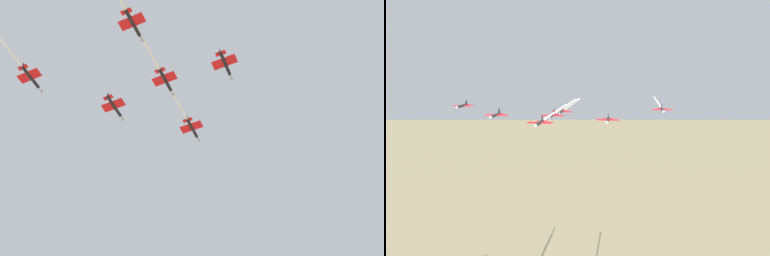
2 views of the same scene
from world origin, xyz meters
TOP-DOWN VIEW (x-y plane):
  - jet_lead at (21.83, 7.61)m, footprint 56.18×10.08m
  - jet_port_inner at (21.03, -10.79)m, footprint 10.26×7.54m
  - jet_starboard_inner at (25.40, 25.67)m, footprint 10.26×7.54m
  - jet_port_outer at (47.57, 4.52)m, footprint 68.67×11.58m
  - jet_starboard_outer at (56.16, -33.49)m, footprint 61.15×10.68m
  - jet_center_rear at (45.81, 41.71)m, footprint 10.26×7.54m
  - jet_port_trail at (65.67, 2.35)m, footprint 64.42×11.07m

SIDE VIEW (x-z plane):
  - jet_port_trail at x=65.67m, z-range 109.13..111.26m
  - jet_port_inner at x=21.03m, z-range 109.17..111.29m
  - jet_port_outer at x=47.57m, z-range 110.11..112.24m
  - jet_starboard_inner at x=25.40m, z-range 110.22..112.34m
  - jet_lead at x=21.83m, z-range 110.43..112.56m
  - jet_starboard_outer at x=56.16m, z-range 110.73..112.86m
  - jet_center_rear at x=45.81m, z-range 111.31..113.44m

